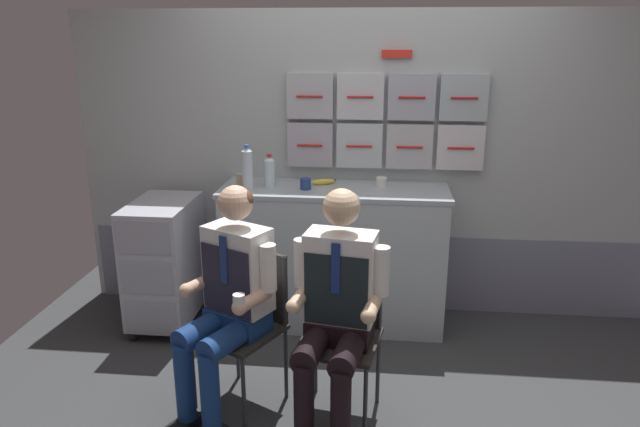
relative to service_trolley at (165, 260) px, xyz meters
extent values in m
cube|color=#393B3D|center=(1.39, -0.93, -0.50)|extent=(4.80, 4.80, 0.04)
cube|color=#B0B9B7|center=(1.39, 0.45, 0.59)|extent=(4.20, 0.06, 2.15)
cube|color=gray|center=(1.39, 0.42, -0.19)|extent=(4.12, 0.01, 0.57)
cube|color=#ABA8B5|center=(0.98, 0.39, 0.76)|extent=(0.32, 0.06, 0.31)
cylinder|color=red|center=(0.98, 0.35, 0.76)|extent=(0.18, 0.01, 0.01)
cube|color=silver|center=(1.32, 0.39, 0.76)|extent=(0.32, 0.06, 0.31)
cylinder|color=red|center=(1.32, 0.35, 0.76)|extent=(0.18, 0.01, 0.01)
cube|color=#B9BABF|center=(1.67, 0.39, 0.76)|extent=(0.32, 0.06, 0.31)
cylinder|color=red|center=(1.67, 0.35, 0.76)|extent=(0.18, 0.01, 0.01)
cube|color=silver|center=(2.01, 0.39, 0.76)|extent=(0.32, 0.06, 0.31)
cylinder|color=red|center=(2.01, 0.35, 0.76)|extent=(0.18, 0.01, 0.01)
cube|color=#B2B5BC|center=(0.98, 0.39, 1.10)|extent=(0.32, 0.06, 0.31)
cylinder|color=red|center=(0.98, 0.35, 1.10)|extent=(0.18, 0.01, 0.01)
cube|color=silver|center=(1.32, 0.39, 1.10)|extent=(0.32, 0.06, 0.31)
cylinder|color=red|center=(1.32, 0.35, 1.10)|extent=(0.18, 0.01, 0.01)
cube|color=#A7ADB8|center=(1.67, 0.39, 1.10)|extent=(0.32, 0.06, 0.31)
cylinder|color=red|center=(1.67, 0.35, 1.10)|extent=(0.18, 0.01, 0.01)
cube|color=#A8B6BB|center=(2.01, 0.39, 1.10)|extent=(0.32, 0.06, 0.31)
cylinder|color=red|center=(2.01, 0.35, 1.10)|extent=(0.18, 0.01, 0.01)
cube|color=red|center=(1.56, 0.40, 1.38)|extent=(0.20, 0.02, 0.05)
cube|color=#B0BDC3|center=(1.17, 0.16, 0.00)|extent=(1.51, 0.52, 0.96)
cube|color=#A1AEB3|center=(1.17, 0.16, 0.49)|extent=(1.54, 0.53, 0.03)
sphere|color=black|center=(-0.16, -0.27, -0.45)|extent=(0.07, 0.07, 0.07)
sphere|color=black|center=(0.15, -0.27, -0.45)|extent=(0.07, 0.07, 0.07)
sphere|color=black|center=(-0.16, 0.28, -0.45)|extent=(0.07, 0.07, 0.07)
sphere|color=black|center=(0.15, 0.28, -0.45)|extent=(0.07, 0.07, 0.07)
cube|color=#B9BBC7|center=(0.00, 0.00, 0.00)|extent=(0.40, 0.64, 0.83)
cube|color=#A5A6B3|center=(0.00, -0.32, -0.27)|extent=(0.35, 0.01, 0.22)
cube|color=#A5A6B3|center=(0.00, -0.32, 0.00)|extent=(0.35, 0.01, 0.22)
cube|color=#A5A6B3|center=(0.00, -0.32, 0.28)|extent=(0.35, 0.01, 0.22)
cylinder|color=#28282D|center=(0.00, -0.30, 0.40)|extent=(0.32, 0.02, 0.02)
cylinder|color=#2D2D33|center=(0.49, -0.96, -0.26)|extent=(0.02, 0.02, 0.43)
cylinder|color=#2D2D33|center=(0.81, -1.12, -0.26)|extent=(0.02, 0.02, 0.43)
cylinder|color=#2D2D33|center=(0.66, -0.64, -0.26)|extent=(0.02, 0.02, 0.43)
cylinder|color=#2D2D33|center=(0.98, -0.80, -0.26)|extent=(0.02, 0.02, 0.43)
cube|color=#282723|center=(0.73, -0.88, -0.03)|extent=(0.54, 0.54, 0.02)
cube|color=#282723|center=(0.82, -0.71, 0.18)|extent=(0.34, 0.20, 0.40)
cylinder|color=#2D2D33|center=(0.66, -0.64, 0.18)|extent=(0.02, 0.02, 0.40)
cylinder|color=#2D2D33|center=(0.98, -0.80, 0.18)|extent=(0.02, 0.02, 0.40)
cube|color=black|center=(0.49, -1.16, -0.45)|extent=(0.18, 0.24, 0.06)
cylinder|color=navy|center=(0.50, -1.13, -0.21)|extent=(0.10, 0.10, 0.43)
cylinder|color=navy|center=(0.66, -1.21, -0.21)|extent=(0.10, 0.10, 0.43)
cylinder|color=navy|center=(0.58, -0.98, 0.03)|extent=(0.28, 0.38, 0.13)
cylinder|color=navy|center=(0.74, -1.07, 0.03)|extent=(0.28, 0.38, 0.13)
cube|color=navy|center=(0.73, -0.88, 0.04)|extent=(0.38, 0.33, 0.12)
cube|color=white|center=(0.74, -0.86, 0.32)|extent=(0.39, 0.33, 0.46)
cube|color=#232333|center=(0.70, -0.95, 0.29)|extent=(0.28, 0.16, 0.37)
cube|color=navy|center=(0.69, -0.96, 0.41)|extent=(0.04, 0.03, 0.26)
cylinder|color=white|center=(0.57, -0.77, 0.37)|extent=(0.08, 0.08, 0.25)
cylinder|color=#D9AE8E|center=(0.54, -0.87, 0.23)|extent=(0.17, 0.23, 0.07)
sphere|color=#D9AE8E|center=(0.49, -0.96, 0.23)|extent=(0.08, 0.08, 0.08)
cylinder|color=white|center=(0.92, -0.96, 0.37)|extent=(0.08, 0.08, 0.25)
cylinder|color=#D9AE8E|center=(0.86, -1.04, 0.23)|extent=(0.17, 0.23, 0.07)
sphere|color=#D9AE8E|center=(0.81, -1.13, 0.23)|extent=(0.08, 0.08, 0.08)
cylinder|color=white|center=(0.81, -1.13, 0.27)|extent=(0.06, 0.06, 0.06)
sphere|color=#D9AE8E|center=(0.74, -0.86, 0.68)|extent=(0.18, 0.18, 0.18)
ellipsoid|color=brown|center=(0.75, -0.85, 0.70)|extent=(0.23, 0.23, 0.13)
cylinder|color=#2D2D33|center=(1.08, -1.09, -0.26)|extent=(0.02, 0.02, 0.43)
cylinder|color=#2D2D33|center=(1.43, -1.15, -0.26)|extent=(0.02, 0.02, 0.43)
cylinder|color=#2D2D33|center=(1.14, -0.74, -0.26)|extent=(0.02, 0.02, 0.43)
cylinder|color=#2D2D33|center=(1.49, -0.80, -0.26)|extent=(0.02, 0.02, 0.43)
cube|color=#282723|center=(1.28, -0.94, -0.03)|extent=(0.46, 0.46, 0.02)
cube|color=#282723|center=(1.32, -0.76, 0.18)|extent=(0.37, 0.09, 0.40)
cylinder|color=#2D2D33|center=(1.14, -0.74, 0.18)|extent=(0.02, 0.02, 0.40)
cylinder|color=#2D2D33|center=(1.49, -0.80, 0.18)|extent=(0.02, 0.02, 0.40)
cylinder|color=black|center=(1.14, -1.26, -0.21)|extent=(0.10, 0.10, 0.43)
cylinder|color=black|center=(1.32, -1.29, -0.21)|extent=(0.10, 0.10, 0.43)
cylinder|color=black|center=(1.17, -1.09, 0.03)|extent=(0.19, 0.39, 0.13)
cylinder|color=black|center=(1.35, -1.12, 0.03)|extent=(0.19, 0.39, 0.13)
cube|color=black|center=(1.28, -0.94, 0.04)|extent=(0.36, 0.25, 0.12)
cube|color=white|center=(1.29, -0.92, 0.33)|extent=(0.38, 0.25, 0.47)
cube|color=black|center=(1.27, -1.02, 0.29)|extent=(0.32, 0.07, 0.37)
cube|color=navy|center=(1.27, -1.03, 0.41)|extent=(0.04, 0.02, 0.26)
cylinder|color=white|center=(1.08, -0.89, 0.38)|extent=(0.08, 0.08, 0.25)
cylinder|color=#D7B48C|center=(1.09, -1.00, 0.23)|extent=(0.11, 0.24, 0.07)
sphere|color=#D7B48C|center=(1.07, -1.10, 0.23)|extent=(0.08, 0.08, 0.08)
cylinder|color=white|center=(1.49, -0.96, 0.38)|extent=(0.08, 0.08, 0.25)
cylinder|color=#D7B48C|center=(1.45, -1.06, 0.23)|extent=(0.11, 0.24, 0.07)
sphere|color=#D7B48C|center=(1.43, -1.16, 0.23)|extent=(0.08, 0.08, 0.08)
sphere|color=#D7B48C|center=(1.29, -0.92, 0.70)|extent=(0.18, 0.18, 0.18)
ellipsoid|color=gray|center=(1.29, -0.91, 0.71)|extent=(0.21, 0.19, 0.13)
cylinder|color=silver|center=(0.73, 0.15, 0.60)|extent=(0.07, 0.07, 0.18)
cone|color=silver|center=(0.73, 0.15, 0.70)|extent=(0.07, 0.07, 0.02)
cylinder|color=red|center=(0.73, 0.15, 0.72)|extent=(0.03, 0.03, 0.02)
cylinder|color=silver|center=(0.60, 0.05, 0.64)|extent=(0.07, 0.07, 0.26)
cone|color=silver|center=(0.60, 0.05, 0.78)|extent=(0.07, 0.07, 0.02)
cylinder|color=blue|center=(0.60, 0.05, 0.80)|extent=(0.03, 0.03, 0.02)
cylinder|color=white|center=(1.48, 0.25, 0.54)|extent=(0.07, 0.07, 0.06)
cylinder|color=#382114|center=(1.48, 0.25, 0.56)|extent=(0.06, 0.06, 0.01)
cylinder|color=tan|center=(0.52, 0.15, 0.55)|extent=(0.06, 0.06, 0.08)
cylinder|color=#382114|center=(0.52, 0.15, 0.58)|extent=(0.05, 0.05, 0.01)
cylinder|color=navy|center=(0.98, 0.11, 0.54)|extent=(0.07, 0.07, 0.07)
cylinder|color=#382114|center=(0.98, 0.11, 0.58)|extent=(0.06, 0.06, 0.01)
ellipsoid|color=yellow|center=(1.08, 0.24, 0.53)|extent=(0.17, 0.10, 0.04)
cylinder|color=#4C3819|center=(1.16, 0.28, 0.53)|extent=(0.01, 0.01, 0.02)
camera|label=1|loc=(1.46, -3.65, 1.50)|focal=32.79mm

